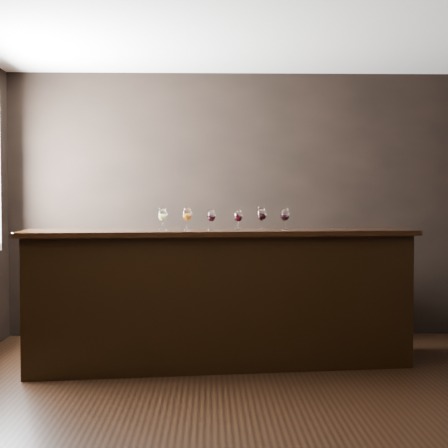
{
  "coord_description": "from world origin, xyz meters",
  "views": [
    {
      "loc": [
        -0.36,
        -4.41,
        1.43
      ],
      "look_at": [
        -0.23,
        1.04,
        1.24
      ],
      "focal_mm": 50.0,
      "sensor_mm": 36.0,
      "label": 1
    }
  ],
  "objects_px": {
    "glass_red_b": "(238,216)",
    "back_bar_shelf": "(208,300)",
    "bar_counter": "(220,299)",
    "glass_red_c": "(262,215)",
    "glass_red_a": "(211,216)",
    "glass_red_d": "(285,215)",
    "glass_amber": "(187,215)",
    "glass_white": "(163,215)"
  },
  "relations": [
    {
      "from": "glass_red_b",
      "to": "back_bar_shelf",
      "type": "bearing_deg",
      "value": 104.61
    },
    {
      "from": "bar_counter",
      "to": "glass_red_a",
      "type": "height_order",
      "value": "glass_red_a"
    },
    {
      "from": "back_bar_shelf",
      "to": "glass_red_d",
      "type": "relative_size",
      "value": 12.19
    },
    {
      "from": "glass_red_b",
      "to": "glass_red_d",
      "type": "bearing_deg",
      "value": 8.53
    },
    {
      "from": "glass_red_a",
      "to": "bar_counter",
      "type": "bearing_deg",
      "value": -25.29
    },
    {
      "from": "back_bar_shelf",
      "to": "glass_amber",
      "type": "distance_m",
      "value": 1.37
    },
    {
      "from": "glass_amber",
      "to": "glass_red_a",
      "type": "distance_m",
      "value": 0.22
    },
    {
      "from": "bar_counter",
      "to": "glass_amber",
      "type": "relative_size",
      "value": 16.86
    },
    {
      "from": "glass_red_d",
      "to": "bar_counter",
      "type": "bearing_deg",
      "value": -177.79
    },
    {
      "from": "bar_counter",
      "to": "glass_red_b",
      "type": "xyz_separation_m",
      "value": [
        0.16,
        -0.04,
        0.73
      ]
    },
    {
      "from": "glass_red_a",
      "to": "glass_red_b",
      "type": "bearing_deg",
      "value": -17.47
    },
    {
      "from": "back_bar_shelf",
      "to": "glass_red_b",
      "type": "distance_m",
      "value": 1.39
    },
    {
      "from": "glass_amber",
      "to": "glass_red_d",
      "type": "relative_size",
      "value": 1.03
    },
    {
      "from": "back_bar_shelf",
      "to": "bar_counter",
      "type": "bearing_deg",
      "value": -83.95
    },
    {
      "from": "glass_red_d",
      "to": "glass_red_c",
      "type": "bearing_deg",
      "value": 176.41
    },
    {
      "from": "glass_white",
      "to": "glass_amber",
      "type": "height_order",
      "value": "glass_amber"
    },
    {
      "from": "glass_red_b",
      "to": "glass_red_d",
      "type": "distance_m",
      "value": 0.42
    },
    {
      "from": "back_bar_shelf",
      "to": "glass_red_c",
      "type": "distance_m",
      "value": 1.4
    },
    {
      "from": "bar_counter",
      "to": "glass_white",
      "type": "xyz_separation_m",
      "value": [
        -0.5,
        0.04,
        0.74
      ]
    },
    {
      "from": "glass_white",
      "to": "glass_amber",
      "type": "xyz_separation_m",
      "value": [
        0.22,
        -0.06,
        0.01
      ]
    },
    {
      "from": "glass_red_a",
      "to": "glass_red_b",
      "type": "height_order",
      "value": "glass_red_b"
    },
    {
      "from": "glass_red_b",
      "to": "glass_red_d",
      "type": "height_order",
      "value": "glass_red_d"
    },
    {
      "from": "bar_counter",
      "to": "glass_red_a",
      "type": "bearing_deg",
      "value": 148.73
    },
    {
      "from": "glass_white",
      "to": "glass_amber",
      "type": "bearing_deg",
      "value": -15.32
    },
    {
      "from": "glass_amber",
      "to": "glass_white",
      "type": "bearing_deg",
      "value": 164.68
    },
    {
      "from": "glass_white",
      "to": "glass_red_a",
      "type": "distance_m",
      "value": 0.43
    },
    {
      "from": "glass_red_b",
      "to": "glass_red_a",
      "type": "bearing_deg",
      "value": 162.53
    },
    {
      "from": "back_bar_shelf",
      "to": "glass_red_a",
      "type": "relative_size",
      "value": 13.14
    },
    {
      "from": "bar_counter",
      "to": "glass_red_b",
      "type": "height_order",
      "value": "glass_red_b"
    },
    {
      "from": "bar_counter",
      "to": "glass_red_d",
      "type": "xyz_separation_m",
      "value": [
        0.58,
        0.02,
        0.74
      ]
    },
    {
      "from": "glass_red_c",
      "to": "glass_red_a",
      "type": "bearing_deg",
      "value": -179.89
    },
    {
      "from": "glass_red_b",
      "to": "glass_red_c",
      "type": "height_order",
      "value": "glass_red_c"
    },
    {
      "from": "glass_white",
      "to": "bar_counter",
      "type": "bearing_deg",
      "value": -4.36
    },
    {
      "from": "back_bar_shelf",
      "to": "glass_amber",
      "type": "bearing_deg",
      "value": -100.06
    },
    {
      "from": "bar_counter",
      "to": "glass_amber",
      "type": "xyz_separation_m",
      "value": [
        -0.28,
        -0.02,
        0.75
      ]
    },
    {
      "from": "glass_amber",
      "to": "glass_red_d",
      "type": "distance_m",
      "value": 0.86
    },
    {
      "from": "bar_counter",
      "to": "glass_red_c",
      "type": "xyz_separation_m",
      "value": [
        0.37,
        0.04,
        0.74
      ]
    },
    {
      "from": "glass_red_d",
      "to": "glass_red_a",
      "type": "bearing_deg",
      "value": 178.94
    },
    {
      "from": "back_bar_shelf",
      "to": "glass_red_c",
      "type": "relative_size",
      "value": 12.03
    },
    {
      "from": "glass_white",
      "to": "glass_amber",
      "type": "distance_m",
      "value": 0.23
    },
    {
      "from": "back_bar_shelf",
      "to": "glass_amber",
      "type": "relative_size",
      "value": 11.89
    },
    {
      "from": "back_bar_shelf",
      "to": "glass_red_b",
      "type": "bearing_deg",
      "value": -75.39
    }
  ]
}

